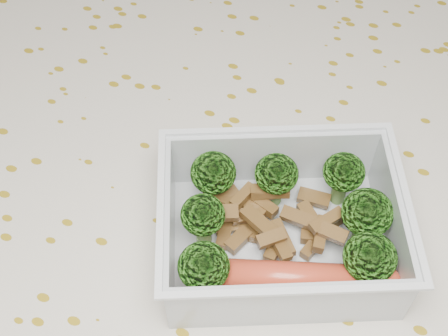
% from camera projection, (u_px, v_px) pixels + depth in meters
% --- Properties ---
extents(dining_table, '(1.40, 0.90, 0.75)m').
position_uv_depth(dining_table, '(231.00, 246.00, 0.57)').
color(dining_table, brown).
rests_on(dining_table, ground).
extents(tablecloth, '(1.46, 0.96, 0.19)m').
position_uv_depth(tablecloth, '(231.00, 216.00, 0.53)').
color(tablecloth, beige).
rests_on(tablecloth, dining_table).
extents(lunch_container, '(0.21, 0.19, 0.06)m').
position_uv_depth(lunch_container, '(280.00, 232.00, 0.45)').
color(lunch_container, silver).
rests_on(lunch_container, tablecloth).
extents(broccoli_florets, '(0.16, 0.14, 0.05)m').
position_uv_depth(broccoli_florets, '(287.00, 214.00, 0.44)').
color(broccoli_florets, '#608C3F').
rests_on(broccoli_florets, lunch_container).
extents(meat_pile, '(0.11, 0.08, 0.03)m').
position_uv_depth(meat_pile, '(272.00, 219.00, 0.46)').
color(meat_pile, brown).
rests_on(meat_pile, lunch_container).
extents(sausage, '(0.14, 0.07, 0.02)m').
position_uv_depth(sausage, '(291.00, 278.00, 0.43)').
color(sausage, '#BB3C24').
rests_on(sausage, lunch_container).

